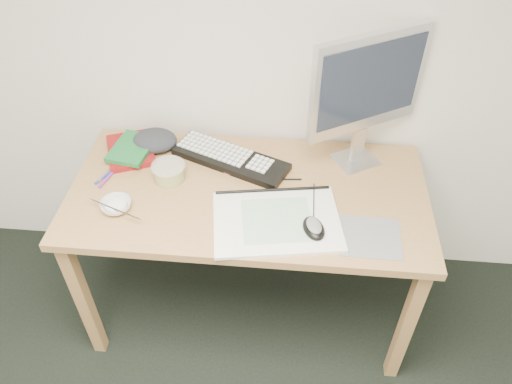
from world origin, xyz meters
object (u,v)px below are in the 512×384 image
at_px(desk, 248,206).
at_px(rice_bowl, 116,206).
at_px(monitor, 368,87).
at_px(sketchpad, 277,221).
at_px(keyboard, 231,159).

distance_m(desk, rice_bowl, 0.51).
bearing_deg(rice_bowl, monitor, 22.48).
distance_m(sketchpad, monitor, 0.60).
bearing_deg(monitor, rice_bowl, 171.37).
height_order(keyboard, rice_bowl, rice_bowl).
bearing_deg(sketchpad, monitor, 42.43).
xyz_separation_m(keyboard, rice_bowl, (-0.39, -0.32, 0.00)).
relative_size(sketchpad, rice_bowl, 3.98).
height_order(sketchpad, keyboard, keyboard).
height_order(desk, sketchpad, sketchpad).
height_order(sketchpad, rice_bowl, rice_bowl).
bearing_deg(desk, rice_bowl, -162.80).
bearing_deg(keyboard, desk, -38.80).
distance_m(keyboard, monitor, 0.62).
relative_size(monitor, rice_bowl, 4.88).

